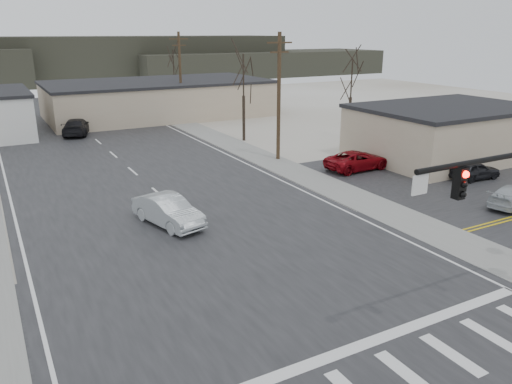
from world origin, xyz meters
TOP-DOWN VIEW (x-y plane):
  - ground at (0.00, 0.00)m, footprint 140.00×140.00m
  - main_road at (0.00, 15.00)m, footprint 18.00×110.00m
  - cross_road at (0.00, 0.00)m, footprint 90.00×10.00m
  - parking_lot at (20.00, 6.00)m, footprint 18.00×20.00m
  - sidewalk_right at (10.60, 20.00)m, footprint 3.00×90.00m
  - building_right_far at (10.00, 44.00)m, footprint 26.30×14.30m
  - building_lot at (24.00, 12.00)m, footprint 14.30×10.30m
  - upole_right_a at (11.50, 18.00)m, footprint 2.20×0.30m
  - upole_right_b at (11.50, 40.00)m, footprint 2.20×0.30m
  - tree_right_mid at (12.50, 26.00)m, footprint 3.74×3.74m
  - tree_right_far at (15.00, 52.00)m, footprint 3.52×3.52m
  - tree_lot at (22.00, 22.00)m, footprint 3.52×3.52m
  - hill_center at (15.00, 96.00)m, footprint 80.00×18.00m
  - hill_right at (50.00, 90.00)m, footprint 60.00×18.00m
  - sedan_crossing at (-1.24, 8.35)m, footprint 2.87×5.07m
  - car_far_a at (-1.09, 36.46)m, footprint 3.95×6.04m
  - car_far_b at (-5.85, 56.02)m, footprint 3.45×4.91m
  - car_parked_red at (15.05, 12.32)m, footprint 5.19×2.49m
  - car_parked_dark_a at (20.65, 6.30)m, footprint 3.89×1.81m
  - car_parked_dark_b at (23.45, 10.65)m, footprint 4.64×2.73m

SIDE VIEW (x-z plane):
  - ground at x=0.00m, z-range 0.00..0.00m
  - parking_lot at x=20.00m, z-range 0.00..0.03m
  - cross_road at x=0.00m, z-range 0.00..0.04m
  - main_road at x=0.00m, z-range 0.00..0.05m
  - sidewalk_right at x=10.60m, z-range 0.00..0.06m
  - car_parked_dark_a at x=20.65m, z-range 0.03..1.32m
  - car_parked_red at x=15.05m, z-range 0.03..1.46m
  - car_parked_dark_b at x=23.45m, z-range 0.03..1.48m
  - car_far_b at x=-5.85m, z-range 0.05..1.60m
  - sedan_crossing at x=-1.24m, z-range 0.05..1.63m
  - car_far_a at x=-1.09m, z-range 0.05..1.67m
  - building_right_far at x=10.00m, z-range 0.00..4.30m
  - building_lot at x=24.00m, z-range 0.01..4.31m
  - hill_right at x=50.00m, z-range 0.00..5.50m
  - hill_center at x=15.00m, z-range 0.00..9.00m
  - upole_right_a at x=11.50m, z-range 0.22..10.22m
  - upole_right_b at x=11.50m, z-range 0.22..10.22m
  - tree_right_far at x=15.00m, z-range 1.66..9.50m
  - tree_lot at x=22.00m, z-range 1.66..9.50m
  - tree_right_mid at x=12.50m, z-range 1.77..10.10m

